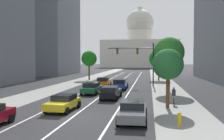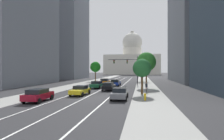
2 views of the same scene
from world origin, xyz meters
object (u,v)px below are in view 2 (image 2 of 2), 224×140
(street_tree_near_left, at_px, (95,67))
(street_tree_near_right, at_px, (146,62))
(car_green, at_px, (97,84))
(car_black, at_px, (109,86))
(car_blue, at_px, (116,83))
(capitol_building, at_px, (132,60))
(traffic_signal_mast, at_px, (128,65))
(street_tree_far_right, at_px, (142,68))
(cyclist, at_px, (146,88))
(street_tree_mid_right, at_px, (143,67))
(car_crimson, at_px, (38,95))
(car_yellow, at_px, (80,90))
(car_gray, at_px, (120,93))
(fire_hydrant, at_px, (145,97))
(car_orange, at_px, (105,82))

(street_tree_near_left, bearing_deg, street_tree_near_right, -48.86)
(car_green, xyz_separation_m, car_black, (3.09, -3.47, -0.01))
(car_blue, bearing_deg, car_black, -179.85)
(capitol_building, bearing_deg, traffic_signal_mast, -87.84)
(car_green, bearing_deg, car_blue, -27.90)
(car_blue, height_order, street_tree_far_right, street_tree_far_right)
(street_tree_far_right, bearing_deg, cyclist, 69.49)
(car_black, xyz_separation_m, street_tree_mid_right, (6.33, 26.51, 3.89))
(car_black, bearing_deg, car_green, 43.18)
(cyclist, relative_size, street_tree_near_left, 0.27)
(car_crimson, bearing_deg, capitol_building, -2.93)
(car_yellow, bearing_deg, capitol_building, 1.99)
(car_gray, bearing_deg, street_tree_mid_right, -6.10)
(cyclist, relative_size, street_tree_mid_right, 0.25)
(cyclist, bearing_deg, fire_hydrant, -179.12)
(cyclist, bearing_deg, street_tree_far_right, 163.28)
(car_orange, distance_m, fire_hydrant, 24.00)
(car_yellow, distance_m, street_tree_mid_right, 34.89)
(car_green, distance_m, car_black, 4.65)
(car_gray, distance_m, car_orange, 22.15)
(car_gray, height_order, car_orange, car_orange)
(car_gray, xyz_separation_m, car_orange, (-6.18, 21.27, 0.07))
(car_yellow, xyz_separation_m, traffic_signal_mast, (5.67, 21.76, 4.31))
(car_black, xyz_separation_m, traffic_signal_mast, (2.58, 14.90, 4.26))
(car_gray, xyz_separation_m, car_black, (-3.10, 9.44, 0.03))
(car_gray, height_order, car_crimson, car_crimson)
(car_crimson, bearing_deg, cyclist, -51.91)
(car_blue, distance_m, fire_hydrant, 20.23)
(car_orange, height_order, fire_hydrant, car_orange)
(car_blue, xyz_separation_m, traffic_signal_mast, (2.58, 5.95, 4.23))
(car_crimson, height_order, street_tree_near_left, street_tree_near_left)
(car_blue, height_order, traffic_signal_mast, traffic_signal_mast)
(car_black, distance_m, street_tree_mid_right, 27.53)
(car_blue, bearing_deg, cyclist, -149.43)
(traffic_signal_mast, distance_m, street_tree_far_right, 19.59)
(traffic_signal_mast, bearing_deg, car_gray, -88.78)
(capitol_building, distance_m, fire_hydrant, 135.32)
(street_tree_near_left, bearing_deg, car_orange, -66.33)
(car_gray, height_order, cyclist, cyclist)
(car_black, bearing_deg, traffic_signal_mast, -8.33)
(car_gray, bearing_deg, car_blue, 8.58)
(car_crimson, distance_m, fire_hydrant, 12.72)
(street_tree_mid_right, distance_m, street_tree_near_left, 15.27)
(cyclist, bearing_deg, street_tree_near_left, 33.32)
(car_yellow, bearing_deg, cyclist, -62.81)
(capitol_building, relative_size, street_tree_near_right, 5.99)
(traffic_signal_mast, bearing_deg, street_tree_near_right, -61.35)
(car_green, bearing_deg, street_tree_near_right, -69.30)
(car_crimson, relative_size, cyclist, 2.51)
(car_green, relative_size, car_orange, 0.94)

